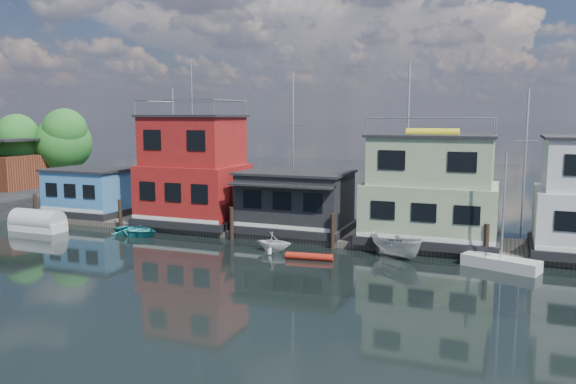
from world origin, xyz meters
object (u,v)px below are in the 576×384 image
at_px(houseboat_green, 431,191).
at_px(red_kayak, 309,256).
at_px(dinghy_white, 274,242).
at_px(houseboat_blue, 91,191).
at_px(houseboat_dark, 296,201).
at_px(motorboat, 397,246).
at_px(dinghy_teal, 137,230).
at_px(day_sailer, 501,262).
at_px(houseboat_red, 194,172).
at_px(tarp_runabout, 38,222).

bearing_deg(houseboat_green, red_kayak, -134.88).
distance_m(dinghy_white, red_kayak, 2.94).
height_order(houseboat_blue, red_kayak, houseboat_blue).
distance_m(houseboat_dark, motorboat, 8.60).
bearing_deg(dinghy_teal, day_sailer, -81.75).
height_order(day_sailer, dinghy_white, day_sailer).
relative_size(houseboat_blue, houseboat_red, 0.54).
xyz_separation_m(houseboat_dark, red_kayak, (3.07, -5.93, -2.21)).
distance_m(motorboat, red_kayak, 5.16).
height_order(motorboat, red_kayak, motorboat).
bearing_deg(tarp_runabout, houseboat_red, 28.98).
distance_m(tarp_runabout, dinghy_teal, 7.68).
bearing_deg(houseboat_dark, houseboat_blue, 179.94).
xyz_separation_m(houseboat_blue, day_sailer, (30.81, -3.93, -1.82)).
xyz_separation_m(houseboat_green, dinghy_teal, (-19.21, -4.02, -3.19)).
relative_size(dinghy_teal, red_kayak, 1.26).
distance_m(tarp_runabout, red_kayak, 20.86).
bearing_deg(day_sailer, motorboat, -164.10).
xyz_separation_m(day_sailer, tarp_runabout, (-31.09, -1.39, 0.23)).
xyz_separation_m(houseboat_red, houseboat_dark, (8.00, -0.02, -1.69)).
xyz_separation_m(houseboat_red, houseboat_green, (17.00, 0.00, -0.55)).
bearing_deg(houseboat_green, houseboat_dark, -179.88).
distance_m(houseboat_blue, dinghy_white, 18.59).
bearing_deg(houseboat_red, houseboat_dark, -0.14).
distance_m(houseboat_blue, houseboat_green, 26.53).
bearing_deg(houseboat_green, houseboat_red, -180.00).
xyz_separation_m(motorboat, red_kayak, (-4.56, -2.35, -0.51)).
bearing_deg(red_kayak, dinghy_white, 149.99).
bearing_deg(dinghy_teal, houseboat_blue, 69.14).
bearing_deg(dinghy_teal, houseboat_red, -20.79).
relative_size(houseboat_blue, tarp_runabout, 1.55).
relative_size(houseboat_green, dinghy_white, 3.69).
bearing_deg(red_kayak, tarp_runabout, 171.18).
relative_size(dinghy_teal, dinghy_white, 1.53).
bearing_deg(day_sailer, dinghy_white, -156.89).
xyz_separation_m(houseboat_green, motorboat, (-1.37, -3.60, -2.83)).
height_order(houseboat_blue, houseboat_green, houseboat_green).
bearing_deg(day_sailer, red_kayak, -149.64).
bearing_deg(houseboat_blue, day_sailer, -7.26).
bearing_deg(houseboat_dark, tarp_runabout, -163.42).
relative_size(houseboat_red, red_kayak, 4.29).
relative_size(day_sailer, motorboat, 1.70).
relative_size(houseboat_blue, red_kayak, 2.31).
height_order(motorboat, dinghy_white, motorboat).
xyz_separation_m(day_sailer, dinghy_white, (-12.92, -0.89, 0.21)).
bearing_deg(dinghy_white, day_sailer, -84.31).
bearing_deg(houseboat_dark, houseboat_green, 0.12).
bearing_deg(houseboat_green, motorboat, -110.82).
bearing_deg(houseboat_dark, motorboat, -25.16).
relative_size(motorboat, red_kayak, 1.34).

